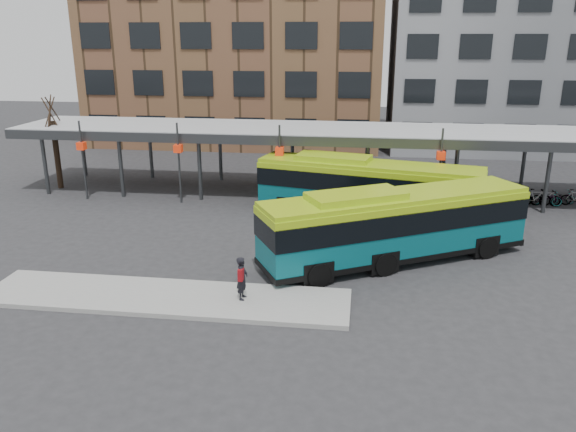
# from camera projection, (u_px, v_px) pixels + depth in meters

# --- Properties ---
(ground) EXTENTS (120.00, 120.00, 0.00)m
(ground) POSITION_uv_depth(u_px,v_px,m) (316.00, 276.00, 23.51)
(ground) COLOR #28282B
(ground) RESTS_ON ground
(boarding_island) EXTENTS (14.00, 3.00, 0.18)m
(boarding_island) POSITION_uv_depth(u_px,v_px,m) (166.00, 297.00, 21.35)
(boarding_island) COLOR gray
(boarding_island) RESTS_ON ground
(canopy) EXTENTS (40.00, 6.53, 4.80)m
(canopy) POSITION_uv_depth(u_px,v_px,m) (334.00, 133.00, 34.46)
(canopy) COLOR #999B9E
(canopy) RESTS_ON ground
(tree) EXTENTS (1.64, 1.64, 5.60)m
(tree) POSITION_uv_depth(u_px,v_px,m) (56.00, 151.00, 36.38)
(tree) COLOR black
(tree) RESTS_ON ground
(building_brick) EXTENTS (26.00, 14.00, 22.00)m
(building_brick) POSITION_uv_depth(u_px,v_px,m) (240.00, 20.00, 51.61)
(building_brick) COLOR brown
(building_brick) RESTS_ON ground
(building_grey) EXTENTS (24.00, 14.00, 20.00)m
(building_grey) POSITION_uv_depth(u_px,v_px,m) (534.00, 31.00, 48.60)
(building_grey) COLOR slate
(building_grey) RESTS_ON ground
(bus_front) EXTENTS (11.93, 8.23, 3.37)m
(bus_front) POSITION_uv_depth(u_px,v_px,m) (395.00, 224.00, 24.49)
(bus_front) COLOR #08545D
(bus_front) RESTS_ON ground
(bus_rear) EXTENTS (12.38, 5.21, 3.34)m
(bus_rear) POSITION_uv_depth(u_px,v_px,m) (367.00, 186.00, 30.65)
(bus_rear) COLOR #08545D
(bus_rear) RESTS_ON ground
(pedestrian) EXTENTS (0.42, 0.65, 1.66)m
(pedestrian) POSITION_uv_depth(u_px,v_px,m) (242.00, 278.00, 20.78)
(pedestrian) COLOR black
(pedestrian) RESTS_ON boarding_island
(bike_rack) EXTENTS (6.58, 1.54, 1.06)m
(bike_rack) POSITION_uv_depth(u_px,v_px,m) (557.00, 198.00, 32.93)
(bike_rack) COLOR slate
(bike_rack) RESTS_ON ground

